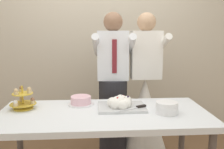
{
  "coord_description": "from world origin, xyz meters",
  "views": [
    {
      "loc": [
        -0.07,
        -2.03,
        1.47
      ],
      "look_at": [
        0.08,
        0.15,
        1.07
      ],
      "focal_mm": 39.69,
      "sensor_mm": 36.0,
      "label": 1
    }
  ],
  "objects_px": {
    "dessert_table": "(104,120)",
    "plate_stack": "(167,108)",
    "person_groom": "(113,94)",
    "person_bride": "(144,106)",
    "round_cake": "(81,101)",
    "cupcake_stand": "(23,100)",
    "main_cake_tray": "(121,104)"
  },
  "relations": [
    {
      "from": "cupcake_stand",
      "to": "round_cake",
      "type": "xyz_separation_m",
      "value": [
        0.51,
        0.09,
        -0.04
      ]
    },
    {
      "from": "round_cake",
      "to": "person_bride",
      "type": "distance_m",
      "value": 0.9
    },
    {
      "from": "dessert_table",
      "to": "person_bride",
      "type": "xyz_separation_m",
      "value": [
        0.51,
        0.74,
        -0.12
      ]
    },
    {
      "from": "dessert_table",
      "to": "person_groom",
      "type": "bearing_deg",
      "value": 79.16
    },
    {
      "from": "dessert_table",
      "to": "cupcake_stand",
      "type": "height_order",
      "value": "cupcake_stand"
    },
    {
      "from": "main_cake_tray",
      "to": "round_cake",
      "type": "xyz_separation_m",
      "value": [
        -0.36,
        0.15,
        -0.01
      ]
    },
    {
      "from": "cupcake_stand",
      "to": "plate_stack",
      "type": "xyz_separation_m",
      "value": [
        1.24,
        -0.21,
        -0.03
      ]
    },
    {
      "from": "plate_stack",
      "to": "round_cake",
      "type": "relative_size",
      "value": 0.79
    },
    {
      "from": "dessert_table",
      "to": "cupcake_stand",
      "type": "xyz_separation_m",
      "value": [
        -0.71,
        0.15,
        0.15
      ]
    },
    {
      "from": "person_bride",
      "to": "main_cake_tray",
      "type": "bearing_deg",
      "value": -118.39
    },
    {
      "from": "cupcake_stand",
      "to": "dessert_table",
      "type": "bearing_deg",
      "value": -11.59
    },
    {
      "from": "round_cake",
      "to": "person_bride",
      "type": "xyz_separation_m",
      "value": [
        0.71,
        0.5,
        -0.23
      ]
    },
    {
      "from": "main_cake_tray",
      "to": "plate_stack",
      "type": "relative_size",
      "value": 2.24
    },
    {
      "from": "dessert_table",
      "to": "round_cake",
      "type": "relative_size",
      "value": 7.5
    },
    {
      "from": "round_cake",
      "to": "person_groom",
      "type": "distance_m",
      "value": 0.57
    },
    {
      "from": "person_groom",
      "to": "person_bride",
      "type": "height_order",
      "value": "same"
    },
    {
      "from": "person_groom",
      "to": "round_cake",
      "type": "bearing_deg",
      "value": -126.53
    },
    {
      "from": "person_groom",
      "to": "person_bride",
      "type": "bearing_deg",
      "value": 6.72
    },
    {
      "from": "person_groom",
      "to": "plate_stack",
      "type": "bearing_deg",
      "value": -62.4
    },
    {
      "from": "dessert_table",
      "to": "plate_stack",
      "type": "xyz_separation_m",
      "value": [
        0.53,
        -0.07,
        0.12
      ]
    },
    {
      "from": "main_cake_tray",
      "to": "dessert_table",
      "type": "bearing_deg",
      "value": -150.46
    },
    {
      "from": "cupcake_stand",
      "to": "person_groom",
      "type": "bearing_deg",
      "value": 32.89
    },
    {
      "from": "plate_stack",
      "to": "person_bride",
      "type": "relative_size",
      "value": 0.11
    },
    {
      "from": "person_bride",
      "to": "person_groom",
      "type": "bearing_deg",
      "value": -173.28
    },
    {
      "from": "plate_stack",
      "to": "dessert_table",
      "type": "bearing_deg",
      "value": 172.74
    },
    {
      "from": "round_cake",
      "to": "person_bride",
      "type": "bearing_deg",
      "value": 35.08
    },
    {
      "from": "cupcake_stand",
      "to": "person_groom",
      "type": "relative_size",
      "value": 0.14
    },
    {
      "from": "round_cake",
      "to": "person_groom",
      "type": "relative_size",
      "value": 0.14
    },
    {
      "from": "cupcake_stand",
      "to": "main_cake_tray",
      "type": "distance_m",
      "value": 0.87
    },
    {
      "from": "main_cake_tray",
      "to": "person_bride",
      "type": "bearing_deg",
      "value": 61.61
    },
    {
      "from": "dessert_table",
      "to": "main_cake_tray",
      "type": "xyz_separation_m",
      "value": [
        0.16,
        0.09,
        0.12
      ]
    },
    {
      "from": "main_cake_tray",
      "to": "plate_stack",
      "type": "height_order",
      "value": "main_cake_tray"
    }
  ]
}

